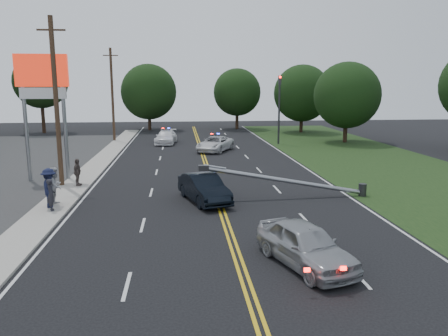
{
  "coord_description": "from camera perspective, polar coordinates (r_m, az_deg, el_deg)",
  "views": [
    {
      "loc": [
        -1.97,
        -14.78,
        6.11
      ],
      "look_at": [
        0.35,
        8.23,
        1.7
      ],
      "focal_mm": 35.0,
      "sensor_mm": 36.0,
      "label": 1
    }
  ],
  "objects": [
    {
      "name": "emergency_b",
      "position": [
        46.52,
        -7.58,
        4.03
      ],
      "size": [
        2.47,
        5.01,
        1.4
      ],
      "primitive_type": "imported",
      "rotation": [
        0.0,
        0.0,
        -0.11
      ],
      "color": "white",
      "rests_on": "ground"
    },
    {
      "name": "traffic_signal",
      "position": [
        45.98,
        7.23,
        8.34
      ],
      "size": [
        0.28,
        0.41,
        7.05
      ],
      "color": "#2D2D30",
      "rests_on": "ground"
    },
    {
      "name": "emergency_a",
      "position": [
        40.87,
        -1.17,
        3.17
      ],
      "size": [
        4.26,
        5.45,
        1.38
      ],
      "primitive_type": "imported",
      "rotation": [
        0.0,
        0.0,
        -0.47
      ],
      "color": "silver",
      "rests_on": "ground"
    },
    {
      "name": "utility_pole_far",
      "position": [
        49.32,
        -14.38,
        9.27
      ],
      "size": [
        1.6,
        0.28,
        10.0
      ],
      "color": "#382619",
      "rests_on": "ground"
    },
    {
      "name": "bystander_a",
      "position": [
        22.66,
        -21.67,
        -3.27
      ],
      "size": [
        0.56,
        0.67,
        1.56
      ],
      "primitive_type": "imported",
      "rotation": [
        0.0,
        0.0,
        1.94
      ],
      "color": "#23232A",
      "rests_on": "sidewalk"
    },
    {
      "name": "sidewalk",
      "position": [
        26.31,
        -19.77,
        -3.15
      ],
      "size": [
        1.8,
        70.0,
        0.12
      ],
      "primitive_type": "cube",
      "color": "#A49F94",
      "rests_on": "ground"
    },
    {
      "name": "centerline_yellow",
      "position": [
        25.59,
        -1.18,
        -2.99
      ],
      "size": [
        0.36,
        80.0,
        0.0
      ],
      "primitive_type": "cube",
      "color": "gold",
      "rests_on": "ground"
    },
    {
      "name": "waiting_sedan",
      "position": [
        15.37,
        10.55,
        -9.81
      ],
      "size": [
        3.08,
        4.73,
        1.5
      ],
      "primitive_type": "imported",
      "rotation": [
        0.0,
        0.0,
        0.33
      ],
      "color": "#9DA0A4",
      "rests_on": "ground"
    },
    {
      "name": "utility_pole_mid",
      "position": [
        27.76,
        -21.07,
        7.97
      ],
      "size": [
        1.6,
        0.28,
        10.0
      ],
      "color": "#382619",
      "rests_on": "ground"
    },
    {
      "name": "bystander_d",
      "position": [
        27.67,
        -18.6,
        -0.54
      ],
      "size": [
        0.54,
        1.01,
        1.65
      ],
      "primitive_type": "imported",
      "rotation": [
        0.0,
        0.0,
        1.43
      ],
      "color": "#564944",
      "rests_on": "sidewalk"
    },
    {
      "name": "fallen_streetlight",
      "position": [
        24.16,
        9.15,
        -1.75
      ],
      "size": [
        9.36,
        0.44,
        1.91
      ],
      "color": "#2D2D30",
      "rests_on": "ground"
    },
    {
      "name": "tree_5",
      "position": [
        61.05,
        -22.86,
        10.33
      ],
      "size": [
        6.71,
        6.71,
        9.86
      ],
      "color": "black",
      "rests_on": "ground"
    },
    {
      "name": "tree_6",
      "position": [
        60.96,
        -9.81,
        9.77
      ],
      "size": [
        7.49,
        7.49,
        8.93
      ],
      "color": "black",
      "rests_on": "ground"
    },
    {
      "name": "crashed_sedan",
      "position": [
        23.15,
        -2.63,
        -2.64
      ],
      "size": [
        2.81,
        4.71,
        1.47
      ],
      "primitive_type": "imported",
      "rotation": [
        0.0,
        0.0,
        0.3
      ],
      "color": "black",
      "rests_on": "ground"
    },
    {
      "name": "bystander_c",
      "position": [
        23.22,
        -21.86,
        -2.43
      ],
      "size": [
        1.0,
        1.41,
        1.97
      ],
      "primitive_type": "imported",
      "rotation": [
        0.0,
        0.0,
        1.8
      ],
      "color": "#161B38",
      "rests_on": "sidewalk"
    },
    {
      "name": "bystander_b",
      "position": [
        23.73,
        -21.17,
        -2.18
      ],
      "size": [
        0.92,
        1.07,
        1.92
      ],
      "primitive_type": "imported",
      "rotation": [
        0.0,
        0.0,
        1.35
      ],
      "color": "#AEAEB3",
      "rests_on": "sidewalk"
    },
    {
      "name": "ground",
      "position": [
        16.11,
        1.73,
        -11.49
      ],
      "size": [
        120.0,
        120.0,
        0.0
      ],
      "primitive_type": "plane",
      "color": "black",
      "rests_on": "ground"
    },
    {
      "name": "pylon_sign",
      "position": [
        30.02,
        -22.61,
        9.77
      ],
      "size": [
        3.2,
        0.35,
        8.0
      ],
      "color": "gray",
      "rests_on": "ground"
    },
    {
      "name": "tree_8",
      "position": [
        58.22,
        10.17,
        9.59
      ],
      "size": [
        7.33,
        7.33,
        8.72
      ],
      "color": "black",
      "rests_on": "ground"
    },
    {
      "name": "tree_7",
      "position": [
        61.67,
        1.72,
        9.85
      ],
      "size": [
        6.56,
        6.56,
        8.39
      ],
      "color": "black",
      "rests_on": "ground"
    },
    {
      "name": "grass_verge",
      "position": [
        29.84,
        25.64,
        -2.09
      ],
      "size": [
        12.0,
        80.0,
        0.01
      ],
      "primitive_type": "cube",
      "color": "black",
      "rests_on": "ground"
    },
    {
      "name": "tree_9",
      "position": [
        48.78,
        15.78,
        9.13
      ],
      "size": [
        7.02,
        7.02,
        8.55
      ],
      "color": "black",
      "rests_on": "ground"
    }
  ]
}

